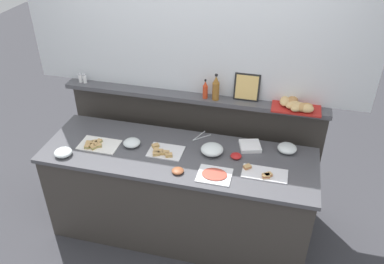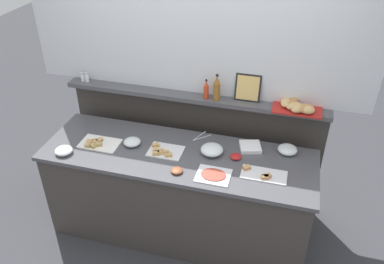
{
  "view_description": "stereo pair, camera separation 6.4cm",
  "coord_description": "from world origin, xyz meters",
  "views": [
    {
      "loc": [
        0.75,
        -2.52,
        2.82
      ],
      "look_at": [
        0.1,
        0.1,
        1.05
      ],
      "focal_mm": 37.12,
      "sensor_mm": 36.0,
      "label": 1
    },
    {
      "loc": [
        0.81,
        -2.5,
        2.82
      ],
      "look_at": [
        0.1,
        0.1,
        1.05
      ],
      "focal_mm": 37.12,
      "sensor_mm": 36.0,
      "label": 2
    }
  ],
  "objects": [
    {
      "name": "condiment_bowl_cream",
      "position": [
        0.07,
        -0.23,
        0.9
      ],
      "size": [
        0.09,
        0.09,
        0.03
      ],
      "primitive_type": "ellipsoid",
      "color": "brown",
      "rests_on": "buffet_counter"
    },
    {
      "name": "sandwich_platter_rear",
      "position": [
        -0.12,
        -0.01,
        0.9
      ],
      "size": [
        0.28,
        0.21,
        0.04
      ],
      "color": "silver",
      "rests_on": "buffet_counter"
    },
    {
      "name": "napkin_stack",
      "position": [
        0.56,
        0.23,
        0.9
      ],
      "size": [
        0.21,
        0.21,
        0.03
      ],
      "primitive_type": "cube",
      "rotation": [
        0.0,
        0.0,
        0.29
      ],
      "color": "white",
      "rests_on": "buffet_counter"
    },
    {
      "name": "vinegar_bottle_amber",
      "position": [
        0.22,
        0.44,
        1.29
      ],
      "size": [
        0.06,
        0.06,
        0.24
      ],
      "color": "#8E5B23",
      "rests_on": "back_ledge_unit"
    },
    {
      "name": "cold_cuts_platter",
      "position": [
        0.35,
        -0.2,
        0.89
      ],
      "size": [
        0.26,
        0.22,
        0.02
      ],
      "color": "silver",
      "rests_on": "buffet_counter"
    },
    {
      "name": "glass_bowl_extra",
      "position": [
        -0.41,
        0.02,
        0.91
      ],
      "size": [
        0.14,
        0.14,
        0.06
      ],
      "color": "silver",
      "rests_on": "buffet_counter"
    },
    {
      "name": "sandwich_platter_front",
      "position": [
        0.71,
        -0.09,
        0.89
      ],
      "size": [
        0.35,
        0.17,
        0.04
      ],
      "color": "silver",
      "rests_on": "buffet_counter"
    },
    {
      "name": "serving_tongs",
      "position": [
        0.12,
        0.28,
        0.89
      ],
      "size": [
        0.14,
        0.18,
        0.01
      ],
      "color": "#B7BABF",
      "rests_on": "buffet_counter"
    },
    {
      "name": "condiment_bowl_dark",
      "position": [
        0.47,
        0.07,
        0.9
      ],
      "size": [
        0.09,
        0.09,
        0.03
      ],
      "primitive_type": "ellipsoid",
      "color": "red",
      "rests_on": "buffet_counter"
    },
    {
      "name": "back_ledge_unit",
      "position": [
        0.0,
        0.54,
        0.63
      ],
      "size": [
        2.37,
        0.22,
        1.19
      ],
      "color": "#3D3833",
      "rests_on": "ground_plane"
    },
    {
      "name": "ground_plane",
      "position": [
        0.0,
        0.6,
        0.0
      ],
      "size": [
        12.0,
        12.0,
        0.0
      ],
      "primitive_type": "plane",
      "color": "#38383D"
    },
    {
      "name": "bread_basket",
      "position": [
        0.9,
        0.44,
        1.22
      ],
      "size": [
        0.4,
        0.28,
        0.08
      ],
      "color": "#B2231E",
      "rests_on": "back_ledge_unit"
    },
    {
      "name": "salt_shaker",
      "position": [
        -1.06,
        0.47,
        1.23
      ],
      "size": [
        0.03,
        0.03,
        0.09
      ],
      "color": "white",
      "rests_on": "back_ledge_unit"
    },
    {
      "name": "hot_sauce_bottle",
      "position": [
        0.13,
        0.45,
        1.27
      ],
      "size": [
        0.04,
        0.04,
        0.18
      ],
      "color": "red",
      "rests_on": "back_ledge_unit"
    },
    {
      "name": "pepper_shaker",
      "position": [
        -1.02,
        0.47,
        1.23
      ],
      "size": [
        0.03,
        0.03,
        0.09
      ],
      "color": "white",
      "rests_on": "back_ledge_unit"
    },
    {
      "name": "upper_wall_panel",
      "position": [
        0.0,
        0.57,
        1.89
      ],
      "size": [
        2.97,
        0.08,
        1.41
      ],
      "primitive_type": "cube",
      "color": "silver",
      "rests_on": "back_ledge_unit"
    },
    {
      "name": "framed_picture",
      "position": [
        0.47,
        0.5,
        1.31
      ],
      "size": [
        0.22,
        0.06,
        0.24
      ],
      "color": "black",
      "rests_on": "back_ledge_unit"
    },
    {
      "name": "glass_bowl_small",
      "position": [
        0.87,
        0.25,
        0.91
      ],
      "size": [
        0.16,
        0.16,
        0.06
      ],
      "color": "silver",
      "rests_on": "buffet_counter"
    },
    {
      "name": "buffet_counter",
      "position": [
        0.0,
        0.0,
        0.44
      ],
      "size": [
        2.27,
        0.73,
        0.88
      ],
      "color": "#3D3833",
      "rests_on": "ground_plane"
    },
    {
      "name": "glass_bowl_large",
      "position": [
        0.27,
        0.08,
        0.92
      ],
      "size": [
        0.19,
        0.19,
        0.07
      ],
      "color": "silver",
      "rests_on": "buffet_counter"
    },
    {
      "name": "glass_bowl_medium",
      "position": [
        -0.9,
        -0.25,
        0.91
      ],
      "size": [
        0.15,
        0.15,
        0.06
      ],
      "color": "silver",
      "rests_on": "buffet_counter"
    },
    {
      "name": "sandwich_platter_side",
      "position": [
        -0.69,
        -0.05,
        0.9
      ],
      "size": [
        0.34,
        0.21,
        0.04
      ],
      "color": "white",
      "rests_on": "buffet_counter"
    }
  ]
}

